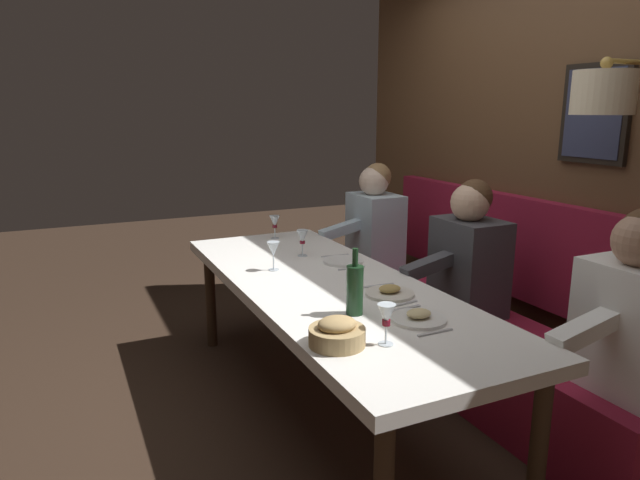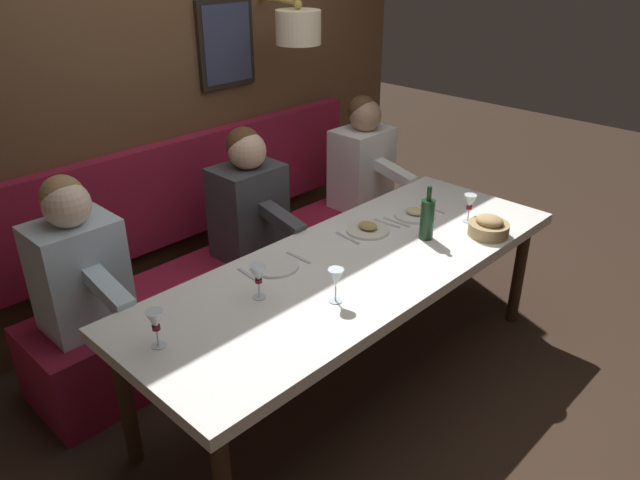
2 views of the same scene
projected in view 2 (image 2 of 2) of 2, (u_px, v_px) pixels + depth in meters
name	position (u px, v px, depth m)	size (l,w,h in m)	color
ground_plane	(352.00, 378.00, 3.39)	(12.00, 12.00, 0.00)	#332319
dining_table	(355.00, 273.00, 3.09)	(0.90, 2.48, 0.74)	white
banquette_bench	(247.00, 286.00, 3.84)	(0.52, 2.68, 0.45)	maroon
back_wall_panel	(177.00, 90.00, 3.69)	(0.59, 3.88, 2.90)	brown
diner_nearest	(363.00, 157.00, 4.27)	(0.60, 0.40, 0.79)	white
diner_near	(249.00, 198.00, 3.60)	(0.60, 0.40, 0.79)	#3D3D42
diner_middle	(77.00, 260.00, 2.92)	(0.60, 0.40, 0.79)	silver
place_setting_0	(368.00, 229.00, 3.36)	(0.24, 0.32, 0.05)	silver
place_setting_1	(275.00, 266.00, 3.01)	(0.24, 0.31, 0.01)	white
place_setting_2	(415.00, 214.00, 3.54)	(0.24, 0.31, 0.05)	white
wine_glass_0	(258.00, 275.00, 2.71)	(0.07, 0.07, 0.16)	silver
wine_glass_1	(336.00, 279.00, 2.68)	(0.07, 0.07, 0.16)	silver
wine_glass_2	(155.00, 322.00, 2.38)	(0.07, 0.07, 0.16)	silver
wine_glass_3	(470.00, 203.00, 3.43)	(0.07, 0.07, 0.16)	silver
wine_bottle	(427.00, 219.00, 3.24)	(0.08, 0.08, 0.30)	#19381E
bread_bowl	(489.00, 227.00, 3.31)	(0.22, 0.22, 0.12)	tan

